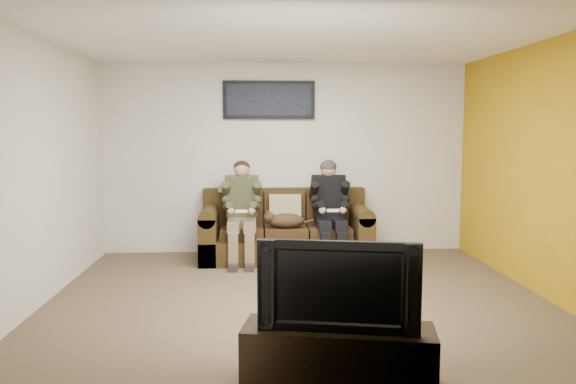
{
  "coord_description": "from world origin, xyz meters",
  "views": [
    {
      "loc": [
        -0.43,
        -5.51,
        1.69
      ],
      "look_at": [
        -0.03,
        1.2,
        0.95
      ],
      "focal_mm": 35.0,
      "sensor_mm": 36.0,
      "label": 1
    }
  ],
  "objects": [
    {
      "name": "person_left",
      "position": [
        -0.6,
        1.64,
        0.73
      ],
      "size": [
        0.51,
        0.87,
        1.3
      ],
      "color": "#756649",
      "rests_on": "sofa"
    },
    {
      "name": "accent_wall_right",
      "position": [
        2.49,
        0.0,
        1.3
      ],
      "size": [
        0.0,
        4.5,
        4.5
      ],
      "primitive_type": "plane",
      "rotation": [
        1.57,
        0.0,
        -1.57
      ],
      "color": "#B28411",
      "rests_on": "ground"
    },
    {
      "name": "wall_front",
      "position": [
        0.0,
        -2.25,
        1.3
      ],
      "size": [
        5.0,
        0.0,
        5.0
      ],
      "primitive_type": "plane",
      "rotation": [
        -1.57,
        0.0,
        0.0
      ],
      "color": "beige",
      "rests_on": "ground"
    },
    {
      "name": "cat",
      "position": [
        -0.05,
        1.6,
        0.54
      ],
      "size": [
        0.66,
        0.26,
        0.24
      ],
      "color": "#47351C",
      "rests_on": "sofa"
    },
    {
      "name": "floor",
      "position": [
        0.0,
        0.0,
        0.0
      ],
      "size": [
        5.0,
        5.0,
        0.0
      ],
      "primitive_type": "plane",
      "color": "brown",
      "rests_on": "ground"
    },
    {
      "name": "throw_blanket",
      "position": [
        -0.7,
        2.11,
        0.9
      ],
      "size": [
        0.45,
        0.22,
        0.08
      ],
      "primitive_type": "cube",
      "color": "tan",
      "rests_on": "sofa"
    },
    {
      "name": "television",
      "position": [
        0.12,
        -1.95,
        0.7
      ],
      "size": [
        1.05,
        0.34,
        0.6
      ],
      "primitive_type": "imported",
      "rotation": [
        0.0,
        0.0,
        -0.2
      ],
      "color": "black",
      "rests_on": "tv_stand"
    },
    {
      "name": "wall_right",
      "position": [
        2.5,
        0.0,
        1.3
      ],
      "size": [
        0.0,
        4.5,
        4.5
      ],
      "primitive_type": "plane",
      "rotation": [
        1.57,
        0.0,
        -1.57
      ],
      "color": "beige",
      "rests_on": "ground"
    },
    {
      "name": "person_right",
      "position": [
        0.53,
        1.64,
        0.73
      ],
      "size": [
        0.51,
        0.86,
        1.3
      ],
      "color": "black",
      "rests_on": "sofa"
    },
    {
      "name": "framed_poster",
      "position": [
        -0.23,
        2.22,
        2.1
      ],
      "size": [
        1.25,
        0.05,
        0.52
      ],
      "color": "black",
      "rests_on": "wall_back"
    },
    {
      "name": "wall_back",
      "position": [
        0.0,
        2.25,
        1.3
      ],
      "size": [
        5.0,
        0.0,
        5.0
      ],
      "primitive_type": "plane",
      "rotation": [
        1.57,
        0.0,
        0.0
      ],
      "color": "beige",
      "rests_on": "ground"
    },
    {
      "name": "sofa",
      "position": [
        -0.03,
        1.83,
        0.34
      ],
      "size": [
        2.2,
        0.95,
        0.9
      ],
      "color": "#352610",
      "rests_on": "ground"
    },
    {
      "name": "throw_pillow",
      "position": [
        -0.03,
        1.87,
        0.64
      ],
      "size": [
        0.42,
        0.2,
        0.42
      ],
      "primitive_type": "cube",
      "rotation": [
        -0.21,
        0.0,
        0.0
      ],
      "color": "tan",
      "rests_on": "sofa"
    },
    {
      "name": "wall_left",
      "position": [
        -2.5,
        0.0,
        1.3
      ],
      "size": [
        0.0,
        4.5,
        4.5
      ],
      "primitive_type": "plane",
      "rotation": [
        1.57,
        0.0,
        1.57
      ],
      "color": "beige",
      "rests_on": "ground"
    },
    {
      "name": "tv_stand",
      "position": [
        0.12,
        -1.95,
        0.2
      ],
      "size": [
        1.32,
        0.64,
        0.4
      ],
      "primitive_type": "cube",
      "rotation": [
        0.0,
        0.0,
        -0.2
      ],
      "color": "black",
      "rests_on": "ground"
    },
    {
      "name": "ceiling",
      "position": [
        0.0,
        0.0,
        2.6
      ],
      "size": [
        5.0,
        5.0,
        0.0
      ],
      "primitive_type": "plane",
      "rotation": [
        3.14,
        0.0,
        0.0
      ],
      "color": "silver",
      "rests_on": "ground"
    }
  ]
}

